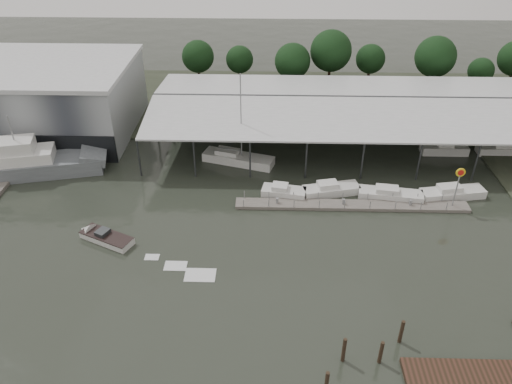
{
  "coord_description": "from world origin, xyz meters",
  "views": [
    {
      "loc": [
        4.88,
        -39.9,
        34.27
      ],
      "look_at": [
        3.48,
        9.06,
        2.5
      ],
      "focal_mm": 35.0,
      "sensor_mm": 36.0,
      "label": 1
    }
  ],
  "objects_px": {
    "speedboat_underway": "(103,236)",
    "grey_trawler": "(31,163)",
    "shell_fuel_sign": "(459,180)",
    "white_sailboat": "(237,158)"
  },
  "relations": [
    {
      "from": "grey_trawler",
      "to": "speedboat_underway",
      "type": "xyz_separation_m",
      "value": [
        13.34,
        -13.72,
        -1.19
      ]
    },
    {
      "from": "speedboat_underway",
      "to": "grey_trawler",
      "type": "bearing_deg",
      "value": -20.16
    },
    {
      "from": "shell_fuel_sign",
      "to": "grey_trawler",
      "type": "relative_size",
      "value": 0.28
    },
    {
      "from": "shell_fuel_sign",
      "to": "white_sailboat",
      "type": "distance_m",
      "value": 28.6
    },
    {
      "from": "grey_trawler",
      "to": "speedboat_underway",
      "type": "height_order",
      "value": "grey_trawler"
    },
    {
      "from": "shell_fuel_sign",
      "to": "speedboat_underway",
      "type": "height_order",
      "value": "shell_fuel_sign"
    },
    {
      "from": "grey_trawler",
      "to": "white_sailboat",
      "type": "bearing_deg",
      "value": -5.14
    },
    {
      "from": "grey_trawler",
      "to": "speedboat_underway",
      "type": "relative_size",
      "value": 1.18
    },
    {
      "from": "white_sailboat",
      "to": "speedboat_underway",
      "type": "distance_m",
      "value": 22.27
    },
    {
      "from": "shell_fuel_sign",
      "to": "speedboat_underway",
      "type": "relative_size",
      "value": 0.33
    }
  ]
}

